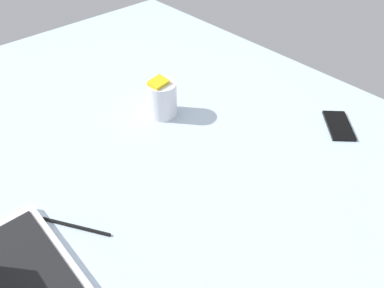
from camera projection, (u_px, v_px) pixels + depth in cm
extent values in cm
cube|color=silver|center=(154.00, 164.00, 114.22)|extent=(180.00, 140.00, 18.00)
cube|color=silver|center=(13.00, 285.00, 73.79)|extent=(33.29, 23.41, 2.00)
cube|color=black|center=(18.00, 277.00, 73.76)|extent=(29.21, 17.36, 0.40)
cylinder|color=silver|center=(162.00, 99.00, 115.00)|extent=(9.00, 9.00, 11.00)
cube|color=orange|center=(162.00, 101.00, 116.83)|extent=(5.68, 6.04, 4.77)
cube|color=red|center=(164.00, 93.00, 113.97)|extent=(6.24, 6.06, 5.72)
cube|color=yellow|center=(158.00, 85.00, 111.08)|extent=(5.30, 5.97, 3.71)
cube|color=black|center=(339.00, 125.00, 113.34)|extent=(14.72, 14.70, 0.80)
cube|color=black|center=(76.00, 227.00, 85.28)|extent=(14.73, 9.52, 0.60)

